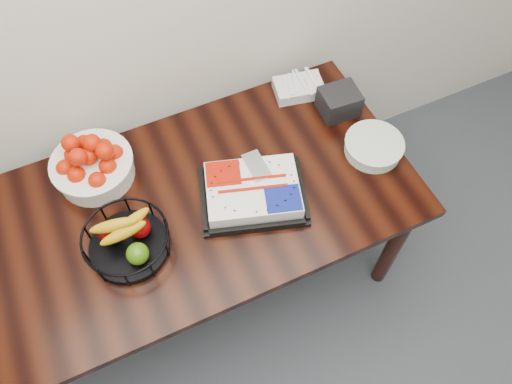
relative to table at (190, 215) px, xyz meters
name	(u,v)px	position (x,y,z in m)	size (l,w,h in m)	color
table	(190,215)	(0.00, 0.00, 0.00)	(1.80, 0.90, 0.75)	black
cake_tray	(253,192)	(0.25, -0.08, 0.12)	(0.48, 0.43, 0.08)	black
tangerine_bowl	(91,163)	(-0.28, 0.28, 0.17)	(0.32, 0.32, 0.20)	white
fruit_basket	(127,240)	(-0.26, -0.09, 0.15)	(0.31, 0.31, 0.17)	black
plate_stack	(374,147)	(0.79, -0.08, 0.12)	(0.24, 0.24, 0.06)	white
fork_bag	(299,87)	(0.66, 0.34, 0.12)	(0.24, 0.18, 0.06)	silver
napkin_box	(339,102)	(0.77, 0.17, 0.14)	(0.16, 0.14, 0.11)	black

